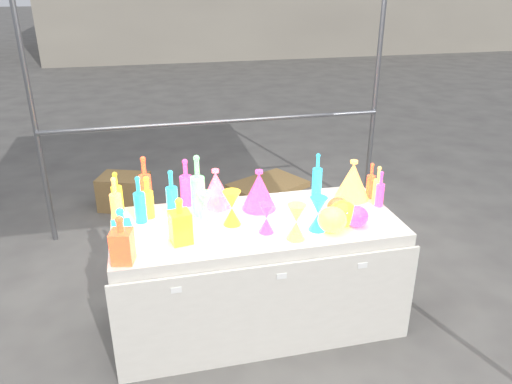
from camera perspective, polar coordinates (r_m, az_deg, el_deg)
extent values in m
plane|color=slate|center=(3.57, 0.00, -14.10)|extent=(80.00, 80.00, 0.00)
cylinder|color=gray|center=(4.45, -24.24, 8.74)|extent=(0.04, 0.04, 2.40)
cylinder|color=gray|center=(4.86, 13.53, 11.27)|extent=(0.04, 0.04, 2.40)
cylinder|color=gray|center=(4.43, -4.41, 8.02)|extent=(3.00, 0.04, 0.04)
cube|color=silver|center=(3.36, 0.00, -9.03)|extent=(1.80, 0.80, 0.75)
cube|color=silver|center=(3.05, 1.84, -13.72)|extent=(1.84, 0.02, 0.68)
cube|color=white|center=(2.81, -9.11, -11.02)|extent=(0.06, 0.00, 0.03)
cube|color=white|center=(2.90, 2.95, -9.59)|extent=(0.06, 0.00, 0.03)
cube|color=white|center=(3.06, 12.09, -8.22)|extent=(0.06, 0.00, 0.03)
cube|color=#9D7846|center=(5.21, -14.80, 0.03)|extent=(0.56, 0.48, 0.34)
cube|color=#9D7846|center=(5.54, 1.37, 0.73)|extent=(0.95, 0.85, 0.07)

